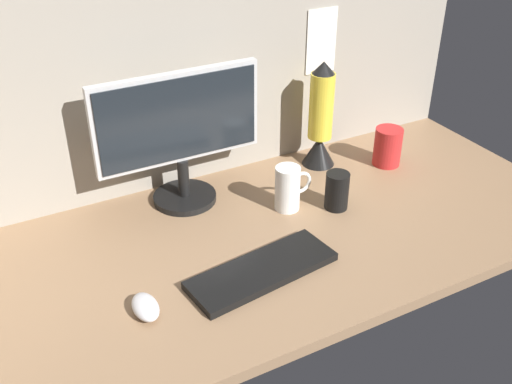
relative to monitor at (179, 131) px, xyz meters
The scene contains 9 objects.
ground_plane 35.76cm from the monitor, 66.69° to the right, with size 180.00×80.00×3.00cm, color #8C6B4C.
cubicle_wall_back 22.95cm from the monitor, 48.68° to the left, with size 180.00×5.50×75.02cm.
monitor is the anchor object (origin of this frame).
keyboard 45.47cm from the monitor, 84.90° to the right, with size 37.00×13.00×2.00cm, color black.
mouse 51.48cm from the monitor, 122.41° to the right, with size 5.60×9.60×3.40cm, color silver.
mug_black_travel 46.38cm from the monitor, 33.95° to the right, with size 6.61×6.61×10.85cm.
mug_ceramic_white 33.60cm from the monitor, 37.03° to the right, with size 11.17×7.02×12.96cm.
mug_red_plastic 67.42cm from the monitor, ahead, with size 8.65×8.65×12.16cm.
lava_lamp 46.43cm from the monitor, ahead, with size 10.31×10.31×33.75cm.
Camera 1 is at (-61.17, -113.19, 91.64)cm, focal length 41.83 mm.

